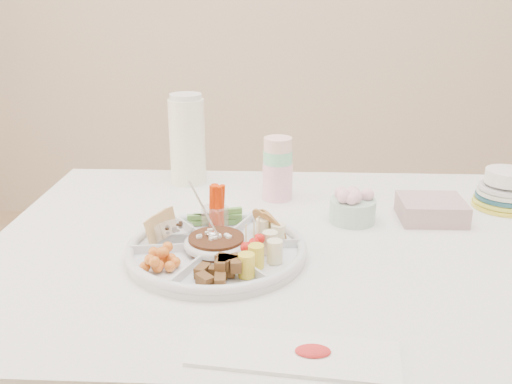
{
  "coord_description": "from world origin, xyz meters",
  "views": [
    {
      "loc": [
        -0.1,
        -1.19,
        1.3
      ],
      "look_at": [
        -0.15,
        0.01,
        0.87
      ],
      "focal_mm": 40.0,
      "sensor_mm": 36.0,
      "label": 1
    }
  ],
  "objects_px": {
    "dining_table": "(317,378)",
    "plate_stack": "(506,189)",
    "thermos": "(187,138)",
    "party_tray": "(216,247)"
  },
  "relations": [
    {
      "from": "dining_table",
      "to": "thermos",
      "type": "bearing_deg",
      "value": 133.05
    },
    {
      "from": "thermos",
      "to": "plate_stack",
      "type": "xyz_separation_m",
      "value": [
        0.86,
        -0.16,
        -0.08
      ]
    },
    {
      "from": "dining_table",
      "to": "thermos",
      "type": "relative_size",
      "value": 5.7
    },
    {
      "from": "party_tray",
      "to": "plate_stack",
      "type": "relative_size",
      "value": 2.38
    },
    {
      "from": "party_tray",
      "to": "plate_stack",
      "type": "bearing_deg",
      "value": 24.25
    },
    {
      "from": "dining_table",
      "to": "thermos",
      "type": "xyz_separation_m",
      "value": [
        -0.37,
        0.4,
        0.51
      ]
    },
    {
      "from": "dining_table",
      "to": "plate_stack",
      "type": "bearing_deg",
      "value": 25.65
    },
    {
      "from": "dining_table",
      "to": "thermos",
      "type": "height_order",
      "value": "thermos"
    },
    {
      "from": "thermos",
      "to": "plate_stack",
      "type": "bearing_deg",
      "value": -10.79
    },
    {
      "from": "dining_table",
      "to": "plate_stack",
      "type": "xyz_separation_m",
      "value": [
        0.49,
        0.23,
        0.43
      ]
    }
  ]
}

